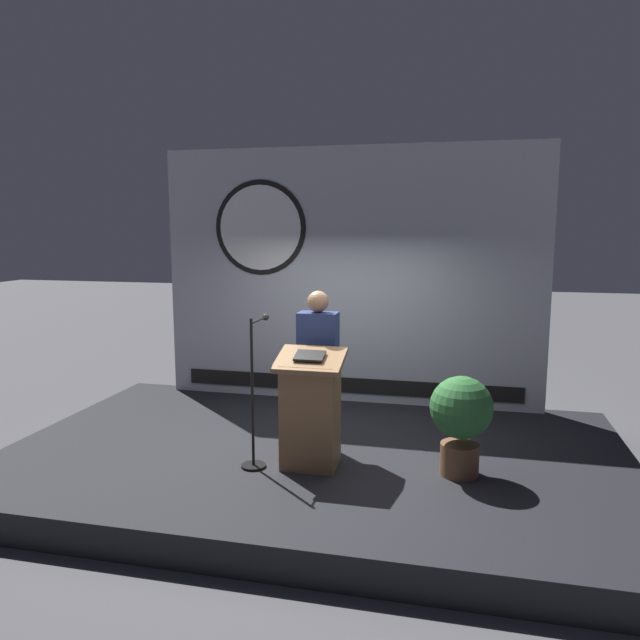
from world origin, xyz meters
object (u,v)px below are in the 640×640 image
(podium, at_px, (310,411))
(microphone_stand, at_px, (255,414))
(speaker_person, at_px, (318,369))
(potted_plant, at_px, (461,416))

(podium, xyz_separation_m, microphone_stand, (-0.53, -0.09, -0.04))
(podium, height_order, speaker_person, speaker_person)
(podium, relative_size, potted_plant, 1.22)
(microphone_stand, bearing_deg, podium, 9.61)
(podium, xyz_separation_m, potted_plant, (1.40, 0.13, 0.01))
(podium, relative_size, speaker_person, 0.69)
(potted_plant, bearing_deg, speaker_person, 166.30)
(potted_plant, bearing_deg, microphone_stand, -173.57)
(speaker_person, bearing_deg, podium, -85.40)
(speaker_person, bearing_deg, microphone_stand, -130.80)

